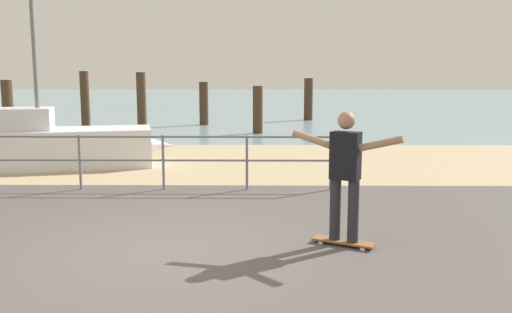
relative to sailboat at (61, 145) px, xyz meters
name	(u,v)px	position (x,y,z in m)	size (l,w,h in m)	color
ground_plane	(146,283)	(3.43, -7.08, -0.52)	(24.00, 10.00, 0.04)	#514C49
beach_strip	(212,162)	(3.43, 0.92, -0.52)	(24.00, 6.00, 0.04)	tan
sea_surface	(246,101)	(3.43, 28.92, -0.52)	(72.00, 50.00, 0.04)	#75939E
railing_fence	(38,154)	(0.47, -2.48, 0.17)	(11.00, 0.05, 1.05)	slate
sailboat	(61,145)	(0.00, 0.00, 0.00)	(5.07, 2.37, 5.35)	silver
skateboard	(343,242)	(5.70, -5.83, -0.46)	(0.80, 0.55, 0.08)	brown
skateboarder	(345,169)	(5.70, -5.83, 0.49)	(1.32, 0.75, 1.65)	#26262B
groyne_post_0	(8,107)	(-4.47, 7.18, 0.43)	(0.39, 0.39, 1.91)	#422D1E
groyne_post_1	(85,100)	(-2.23, 8.90, 0.59)	(0.34, 0.34, 2.22)	#422D1E
groyne_post_2	(141,101)	(0.02, 8.69, 0.57)	(0.35, 0.35, 2.18)	#422D1E
groyne_post_3	(204,104)	(2.26, 10.20, 0.37)	(0.37, 0.37, 1.78)	#422D1E
groyne_post_4	(258,110)	(4.50, 7.08, 0.33)	(0.35, 0.35, 1.70)	#422D1E
groyne_post_5	(308,99)	(6.75, 12.51, 0.43)	(0.39, 0.39, 1.90)	#422D1E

